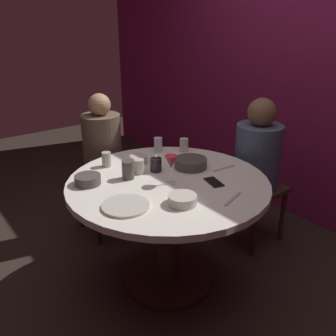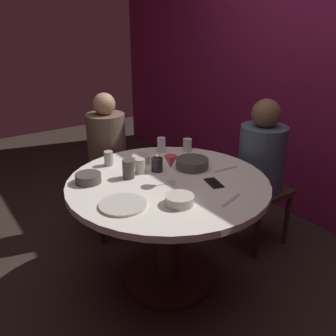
% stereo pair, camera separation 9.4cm
% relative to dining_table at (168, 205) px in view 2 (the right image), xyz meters
% --- Properties ---
extents(ground_plane, '(8.00, 8.00, 0.00)m').
position_rel_dining_table_xyz_m(ground_plane, '(0.00, 0.00, -0.58)').
color(ground_plane, '#2D231E').
extents(back_wall, '(6.00, 0.10, 2.60)m').
position_rel_dining_table_xyz_m(back_wall, '(0.00, 1.52, 0.72)').
color(back_wall, maroon).
rests_on(back_wall, ground).
extents(dining_table, '(1.23, 1.23, 0.75)m').
position_rel_dining_table_xyz_m(dining_table, '(0.00, 0.00, 0.00)').
color(dining_table, silver).
rests_on(dining_table, ground).
extents(seated_diner_left, '(0.40, 0.40, 1.15)m').
position_rel_dining_table_xyz_m(seated_diner_left, '(-0.84, 0.00, 0.13)').
color(seated_diner_left, '#3F2D1E').
rests_on(seated_diner_left, ground).
extents(seated_diner_back, '(0.40, 0.40, 1.15)m').
position_rel_dining_table_xyz_m(seated_diner_back, '(0.00, 0.85, 0.13)').
color(seated_diner_back, '#3F2D1E').
rests_on(seated_diner_back, ground).
extents(candle_holder, '(0.07, 0.07, 0.11)m').
position_rel_dining_table_xyz_m(candle_holder, '(-0.16, 0.02, 0.22)').
color(candle_holder, black).
rests_on(candle_holder, dining_table).
extents(wine_glass, '(0.08, 0.08, 0.18)m').
position_rel_dining_table_xyz_m(wine_glass, '(0.05, -0.01, 0.30)').
color(wine_glass, silver).
rests_on(wine_glass, dining_table).
extents(dinner_plate, '(0.25, 0.25, 0.01)m').
position_rel_dining_table_xyz_m(dinner_plate, '(0.13, -0.38, 0.18)').
color(dinner_plate, beige).
rests_on(dinner_plate, dining_table).
extents(cell_phone, '(0.15, 0.11, 0.01)m').
position_rel_dining_table_xyz_m(cell_phone, '(0.20, 0.19, 0.18)').
color(cell_phone, black).
rests_on(cell_phone, dining_table).
extents(bowl_serving_large, '(0.15, 0.15, 0.06)m').
position_rel_dining_table_xyz_m(bowl_serving_large, '(-0.25, -0.41, 0.20)').
color(bowl_serving_large, '#4C4742').
rests_on(bowl_serving_large, dining_table).
extents(bowl_salad_center, '(0.22, 0.22, 0.06)m').
position_rel_dining_table_xyz_m(bowl_salad_center, '(-0.07, 0.24, 0.20)').
color(bowl_salad_center, '#4C4742').
rests_on(bowl_salad_center, dining_table).
extents(bowl_small_white, '(0.12, 0.12, 0.05)m').
position_rel_dining_table_xyz_m(bowl_small_white, '(-0.34, 0.01, 0.20)').
color(bowl_small_white, beige).
rests_on(bowl_small_white, dining_table).
extents(bowl_sauce_side, '(0.16, 0.16, 0.05)m').
position_rel_dining_table_xyz_m(bowl_sauce_side, '(0.29, -0.13, 0.20)').
color(bowl_sauce_side, beige).
rests_on(bowl_sauce_side, dining_table).
extents(cup_near_candle, '(0.06, 0.06, 0.09)m').
position_rel_dining_table_xyz_m(cup_near_candle, '(-0.34, 0.41, 0.22)').
color(cup_near_candle, beige).
rests_on(cup_near_candle, dining_table).
extents(cup_by_left_diner, '(0.06, 0.06, 0.11)m').
position_rel_dining_table_xyz_m(cup_by_left_diner, '(-0.45, 0.26, 0.22)').
color(cup_by_left_diner, silver).
rests_on(cup_by_left_diner, dining_table).
extents(cup_by_right_diner, '(0.07, 0.07, 0.12)m').
position_rel_dining_table_xyz_m(cup_by_right_diner, '(-0.17, -0.18, 0.23)').
color(cup_by_right_diner, '#4C4742').
rests_on(cup_by_right_diner, dining_table).
extents(cup_center_front, '(0.06, 0.06, 0.09)m').
position_rel_dining_table_xyz_m(cup_center_front, '(-0.19, -0.08, 0.22)').
color(cup_center_front, beige).
rests_on(cup_center_front, dining_table).
extents(cup_far_edge, '(0.06, 0.06, 0.10)m').
position_rel_dining_table_xyz_m(cup_far_edge, '(-0.43, -0.19, 0.22)').
color(cup_far_edge, '#B2ADA3').
rests_on(cup_far_edge, dining_table).
extents(fork_near_plate, '(0.07, 0.18, 0.01)m').
position_rel_dining_table_xyz_m(fork_near_plate, '(0.42, 0.13, 0.18)').
color(fork_near_plate, '#B7B7BC').
rests_on(fork_near_plate, dining_table).
extents(knife_near_plate, '(0.03, 0.18, 0.01)m').
position_rel_dining_table_xyz_m(knife_near_plate, '(0.08, 0.40, 0.18)').
color(knife_near_plate, '#B7B7BC').
rests_on(knife_near_plate, dining_table).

